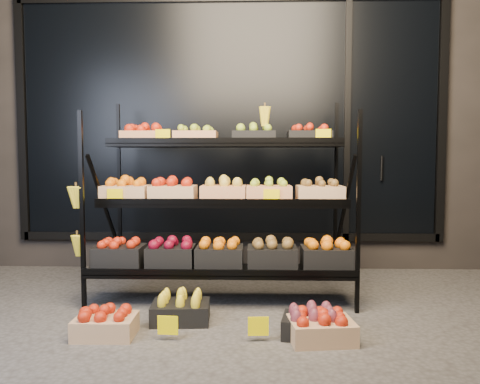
{
  "coord_description": "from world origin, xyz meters",
  "views": [
    {
      "loc": [
        0.26,
        -3.25,
        1.14
      ],
      "look_at": [
        0.14,
        0.55,
        0.87
      ],
      "focal_mm": 35.0,
      "sensor_mm": 36.0,
      "label": 1
    }
  ],
  "objects_px": {
    "floor_crate_midleft": "(181,308)",
    "floor_crate_midright": "(321,327)",
    "display_rack": "(221,202)",
    "floor_crate_left": "(106,323)"
  },
  "relations": [
    {
      "from": "floor_crate_midleft",
      "to": "floor_crate_midright",
      "type": "height_order",
      "value": "floor_crate_midleft"
    },
    {
      "from": "display_rack",
      "to": "floor_crate_left",
      "type": "xyz_separation_m",
      "value": [
        -0.68,
        -0.94,
        -0.7
      ]
    },
    {
      "from": "floor_crate_left",
      "to": "display_rack",
      "type": "bearing_deg",
      "value": 52.97
    },
    {
      "from": "display_rack",
      "to": "floor_crate_left",
      "type": "relative_size",
      "value": 5.69
    },
    {
      "from": "floor_crate_left",
      "to": "floor_crate_midright",
      "type": "height_order",
      "value": "floor_crate_midright"
    },
    {
      "from": "display_rack",
      "to": "floor_crate_midright",
      "type": "distance_m",
      "value": 1.39
    },
    {
      "from": "display_rack",
      "to": "floor_crate_left",
      "type": "distance_m",
      "value": 1.35
    },
    {
      "from": "floor_crate_midleft",
      "to": "floor_crate_left",
      "type": "bearing_deg",
      "value": -150.24
    },
    {
      "from": "floor_crate_left",
      "to": "floor_crate_midleft",
      "type": "relative_size",
      "value": 0.93
    },
    {
      "from": "floor_crate_midright",
      "to": "floor_crate_left",
      "type": "bearing_deg",
      "value": 171.35
    }
  ]
}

